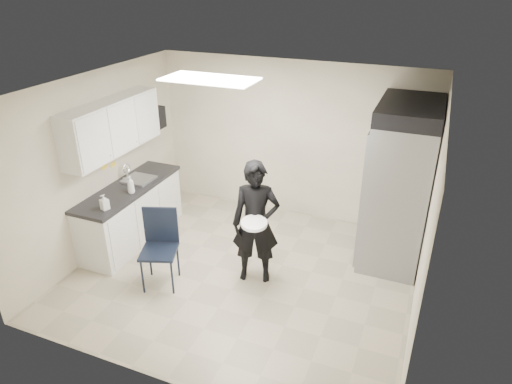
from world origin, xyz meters
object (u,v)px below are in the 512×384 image
at_px(lower_counter, 132,215).
at_px(commercial_fridge, 399,190).
at_px(folding_chair, 159,252).
at_px(man_tuxedo, 256,223).

bearing_deg(lower_counter, commercial_fridge, 15.88).
relative_size(folding_chair, man_tuxedo, 0.60).
bearing_deg(man_tuxedo, lower_counter, 157.50).
bearing_deg(folding_chair, commercial_fridge, 14.96).
height_order(lower_counter, folding_chair, folding_chair).
distance_m(commercial_fridge, man_tuxedo, 2.08).
bearing_deg(commercial_fridge, folding_chair, -145.47).
xyz_separation_m(commercial_fridge, folding_chair, (-2.75, -1.89, -0.54)).
bearing_deg(man_tuxedo, folding_chair, -168.08).
distance_m(lower_counter, commercial_fridge, 3.98).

